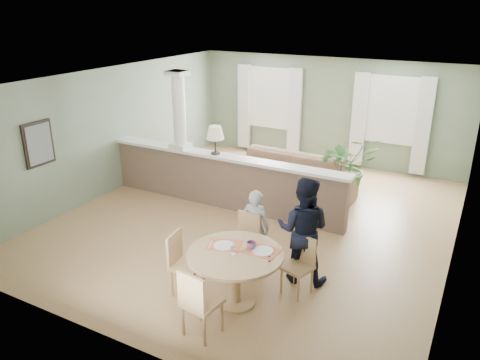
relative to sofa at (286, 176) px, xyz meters
The scene contains 12 objects.
ground 1.47m from the sofa, 89.46° to the right, with size 8.00×8.00×0.00m, color tan.
room_shell 1.59m from the sofa, 91.17° to the right, with size 7.02×8.02×2.71m.
pony_wall 1.57m from the sofa, 128.89° to the right, with size 5.32×0.38×2.70m.
sofa is the anchor object (origin of this frame).
houseplant 1.31m from the sofa, 23.15° to the left, with size 1.24×1.07×1.38m, color #336729.
dining_table 4.13m from the sofa, 76.37° to the right, with size 1.32×1.32×0.90m.
chair_far_boy 3.19m from the sofa, 78.21° to the right, with size 0.44×0.44×0.91m.
chair_far_man 3.69m from the sofa, 63.62° to the right, with size 0.48×0.48×0.85m.
chair_near 4.93m from the sofa, 79.44° to the right, with size 0.48×0.48×0.95m.
chair_side 4.13m from the sofa, 87.71° to the right, with size 0.47×0.47×0.93m.
child_person 3.00m from the sofa, 76.13° to the right, with size 0.46×0.30×1.27m, color #9C9CA1.
man_person 3.39m from the sofa, 62.75° to the right, with size 0.80×0.62×1.65m, color black.
Camera 1 is at (3.64, -7.44, 3.96)m, focal length 35.00 mm.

